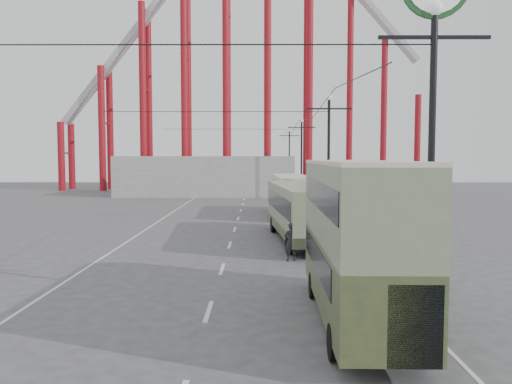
{
  "coord_description": "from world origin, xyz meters",
  "views": [
    {
      "loc": [
        0.56,
        -17.5,
        4.89
      ],
      "look_at": [
        0.47,
        9.46,
        3.0
      ],
      "focal_mm": 35.0,
      "sensor_mm": 36.0,
      "label": 1
    }
  ],
  "objects_px": {
    "single_decker_cream": "(292,193)",
    "double_decker_bus": "(356,232)",
    "lamp_post_near": "(434,53)",
    "pedestrian": "(291,242)",
    "single_decker_green": "(300,210)"
  },
  "relations": [
    {
      "from": "pedestrian",
      "to": "lamp_post_near",
      "type": "bearing_deg",
      "value": 93.59
    },
    {
      "from": "double_decker_bus",
      "to": "pedestrian",
      "type": "height_order",
      "value": "double_decker_bus"
    },
    {
      "from": "double_decker_bus",
      "to": "single_decker_green",
      "type": "height_order",
      "value": "double_decker_bus"
    },
    {
      "from": "lamp_post_near",
      "to": "pedestrian",
      "type": "height_order",
      "value": "lamp_post_near"
    },
    {
      "from": "pedestrian",
      "to": "single_decker_cream",
      "type": "bearing_deg",
      "value": -112.16
    },
    {
      "from": "lamp_post_near",
      "to": "single_decker_green",
      "type": "distance_m",
      "value": 15.75
    },
    {
      "from": "double_decker_bus",
      "to": "single_decker_cream",
      "type": "bearing_deg",
      "value": 90.99
    },
    {
      "from": "lamp_post_near",
      "to": "double_decker_bus",
      "type": "xyz_separation_m",
      "value": [
        -2.15,
        0.02,
        -5.18
      ]
    },
    {
      "from": "lamp_post_near",
      "to": "single_decker_cream",
      "type": "height_order",
      "value": "lamp_post_near"
    },
    {
      "from": "lamp_post_near",
      "to": "pedestrian",
      "type": "distance_m",
      "value": 11.68
    },
    {
      "from": "lamp_post_near",
      "to": "double_decker_bus",
      "type": "height_order",
      "value": "lamp_post_near"
    },
    {
      "from": "single_decker_cream",
      "to": "double_decker_bus",
      "type": "bearing_deg",
      "value": -92.31
    },
    {
      "from": "lamp_post_near",
      "to": "single_decker_green",
      "type": "xyz_separation_m",
      "value": [
        -2.56,
        14.33,
        -6.02
      ]
    },
    {
      "from": "double_decker_bus",
      "to": "single_decker_green",
      "type": "relative_size",
      "value": 0.76
    },
    {
      "from": "single_decker_green",
      "to": "single_decker_cream",
      "type": "xyz_separation_m",
      "value": [
        0.4,
        13.19,
        0.03
      ]
    }
  ]
}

